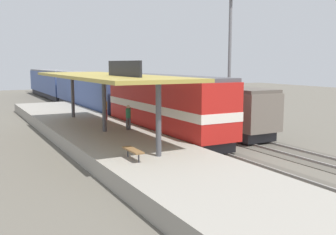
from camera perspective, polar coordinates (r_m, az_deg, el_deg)
The scene contains 13 objects.
ground_plane at distance 29.55m, azimuth 2.98°, elevation -2.69°, with size 120.00×120.00×0.00m, color #5B564C.
track_near at distance 28.57m, azimuth -0.45°, elevation -2.99°, with size 3.20×110.00×0.16m.
track_far at distance 30.96m, azimuth 7.10°, elevation -2.20°, with size 3.20×110.00×0.16m.
platform at distance 26.68m, azimuth -9.22°, elevation -2.96°, with size 6.00×44.00×0.90m, color gray.
station_canopy at distance 26.14m, azimuth -9.35°, elevation 5.83°, with size 5.20×18.00×4.70m.
platform_bench at distance 18.63m, azimuth -5.14°, elevation -4.83°, with size 0.44×1.70×0.50m.
locomotive at distance 28.37m, azimuth -0.62°, elevation 1.79°, with size 2.93×14.43×4.44m.
passenger_carriage_front at distance 45.03m, azimuth -11.39°, elevation 3.80°, with size 2.90×20.00×4.24m.
passenger_carriage_rear at distance 65.17m, azimuth -16.80°, elevation 4.86°, with size 2.90×20.00×4.24m.
freight_car at distance 30.92m, azimuth 6.84°, elevation 1.43°, with size 2.80×12.00×3.54m.
light_mast at distance 34.68m, azimuth 9.10°, elevation 12.73°, with size 1.10×1.10×11.70m.
person_waiting at distance 26.91m, azimuth -5.84°, elevation 0.22°, with size 0.34×0.34×1.71m.
person_walking at distance 31.91m, azimuth -9.18°, elevation 1.38°, with size 0.34×0.34×1.71m.
Camera 1 is at (-13.15, -24.78, 5.46)m, focal length 41.65 mm.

